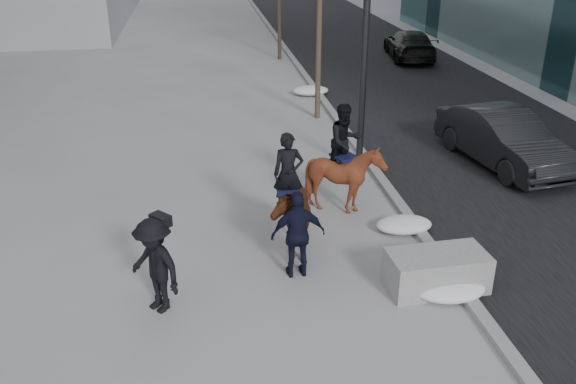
{
  "coord_description": "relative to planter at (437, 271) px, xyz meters",
  "views": [
    {
      "loc": [
        -1.56,
        -9.33,
        6.31
      ],
      "look_at": [
        0.0,
        1.2,
        1.5
      ],
      "focal_mm": 38.0,
      "sensor_mm": 36.0,
      "label": 1
    }
  ],
  "objects": [
    {
      "name": "ground",
      "position": [
        -2.56,
        0.21,
        -0.36
      ],
      "size": [
        120.0,
        120.0,
        0.0
      ],
      "primitive_type": "plane",
      "color": "gray",
      "rests_on": "ground"
    },
    {
      "name": "road",
      "position": [
        4.44,
        10.21,
        -0.36
      ],
      "size": [
        8.0,
        90.0,
        0.01
      ],
      "primitive_type": "cube",
      "color": "black",
      "rests_on": "ground"
    },
    {
      "name": "curb",
      "position": [
        0.44,
        10.21,
        -0.3
      ],
      "size": [
        0.25,
        90.0,
        0.12
      ],
      "primitive_type": "cube",
      "color": "gray",
      "rests_on": "ground"
    },
    {
      "name": "planter",
      "position": [
        0.0,
        0.0,
        0.0
      ],
      "size": [
        1.86,
        1.0,
        0.72
      ],
      "primitive_type": "cube",
      "rotation": [
        0.0,
        0.0,
        0.05
      ],
      "color": "#959598",
      "rests_on": "ground"
    },
    {
      "name": "car_near",
      "position": [
        4.06,
        5.7,
        0.4
      ],
      "size": [
        2.3,
        4.82,
        1.52
      ],
      "primitive_type": "imported",
      "rotation": [
        0.0,
        0.0,
        0.15
      ],
      "color": "black",
      "rests_on": "ground"
    },
    {
      "name": "car_far",
      "position": [
        6.07,
        19.48,
        0.32
      ],
      "size": [
        2.54,
        4.94,
        1.37
      ],
      "primitive_type": "imported",
      "rotation": [
        0.0,
        0.0,
        3.01
      ],
      "color": "black",
      "rests_on": "ground"
    },
    {
      "name": "tree_near",
      "position": [
        -0.16,
        10.71,
        2.5
      ],
      "size": [
        1.2,
        1.2,
        5.73
      ],
      "primitive_type": null,
      "color": "#392C21",
      "rests_on": "ground"
    },
    {
      "name": "tree_far",
      "position": [
        -0.16,
        20.35,
        2.07
      ],
      "size": [
        1.2,
        1.2,
        4.87
      ],
      "primitive_type": null,
      "color": "#362D20",
      "rests_on": "ground"
    },
    {
      "name": "mounted_left",
      "position": [
        -2.46,
        1.92,
        0.55
      ],
      "size": [
        1.0,
        1.96,
        2.46
      ],
      "color": "#48260E",
      "rests_on": "ground"
    },
    {
      "name": "mounted_right",
      "position": [
        -0.94,
        3.48,
        0.66
      ],
      "size": [
        1.77,
        1.88,
        2.55
      ],
      "color": "#502310",
      "rests_on": "ground"
    },
    {
      "name": "feeder",
      "position": [
        -2.46,
        0.83,
        0.52
      ],
      "size": [
        1.04,
        0.88,
        1.75
      ],
      "color": "black",
      "rests_on": "ground"
    },
    {
      "name": "camera_crew",
      "position": [
        -5.06,
        0.08,
        0.52
      ],
      "size": [
        1.25,
        1.28,
        1.75
      ],
      "color": "black",
      "rests_on": "ground"
    },
    {
      "name": "snow_piles",
      "position": [
        0.14,
        5.78,
        -0.19
      ],
      "size": [
        1.39,
        14.82,
        0.35
      ],
      "color": "silver",
      "rests_on": "ground"
    }
  ]
}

